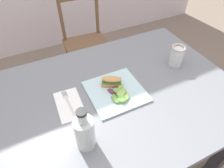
{
  "coord_description": "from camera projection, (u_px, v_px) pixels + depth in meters",
  "views": [
    {
      "loc": [
        -0.28,
        -0.63,
        1.49
      ],
      "look_at": [
        0.04,
        0.04,
        0.76
      ],
      "focal_mm": 32.09,
      "sensor_mm": 36.0,
      "label": 1
    }
  ],
  "objects": [
    {
      "name": "dining_table",
      "position": [
        111.0,
        110.0,
        1.1
      ],
      "size": [
        1.33,
        0.91,
        0.74
      ],
      "color": "slate",
      "rests_on": "ground"
    },
    {
      "name": "salad_mixed_greens",
      "position": [
        120.0,
        94.0,
        0.99
      ],
      "size": [
        0.1,
        0.13,
        0.03
      ],
      "color": "#3D7033",
      "rests_on": "plate_lunch"
    },
    {
      "name": "sandwich_half_front",
      "position": [
        112.0,
        81.0,
        1.04
      ],
      "size": [
        0.11,
        0.09,
        0.06
      ],
      "color": "tan",
      "rests_on": "plate_lunch"
    },
    {
      "name": "fork_on_napkin",
      "position": [
        68.0,
        102.0,
        0.98
      ],
      "size": [
        0.03,
        0.19,
        0.0
      ],
      "color": "silver",
      "rests_on": "napkin_folded"
    },
    {
      "name": "mason_jar_iced_tea",
      "position": [
        176.0,
        57.0,
        1.16
      ],
      "size": [
        0.08,
        0.08,
        0.12
      ],
      "color": "#995623",
      "rests_on": "dining_table"
    },
    {
      "name": "chair_wooden_far",
      "position": [
        86.0,
        43.0,
        1.9
      ],
      "size": [
        0.42,
        0.42,
        0.87
      ],
      "color": "brown",
      "rests_on": "ground"
    },
    {
      "name": "ground_plane",
      "position": [
        109.0,
        160.0,
        1.54
      ],
      "size": [
        8.97,
        8.97,
        0.0
      ],
      "primitive_type": "plane",
      "color": "#7A6B5B"
    },
    {
      "name": "bottle_cold_brew",
      "position": [
        85.0,
        134.0,
        0.77
      ],
      "size": [
        0.08,
        0.08,
        0.22
      ],
      "color": "black",
      "rests_on": "dining_table"
    },
    {
      "name": "napkin_folded",
      "position": [
        69.0,
        104.0,
        0.97
      ],
      "size": [
        0.13,
        0.21,
        0.0
      ],
      "primitive_type": "cube",
      "rotation": [
        0.0,
        0.0,
        -0.05
      ],
      "color": "white",
      "rests_on": "dining_table"
    },
    {
      "name": "plate_lunch",
      "position": [
        115.0,
        91.0,
        1.03
      ],
      "size": [
        0.28,
        0.28,
        0.01
      ],
      "primitive_type": "cube",
      "color": "silver",
      "rests_on": "dining_table"
    }
  ]
}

